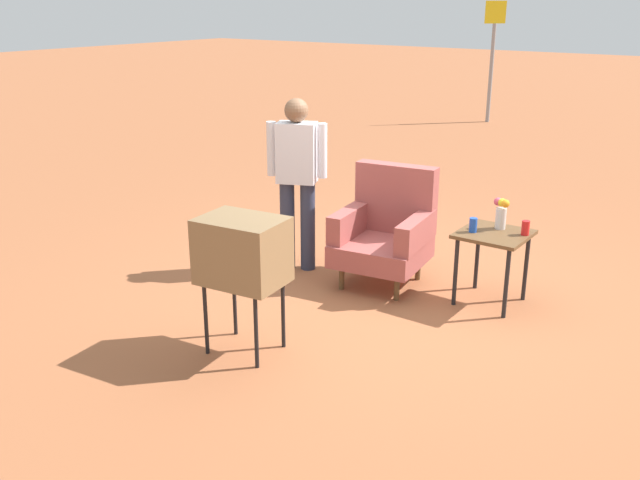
{
  "coord_description": "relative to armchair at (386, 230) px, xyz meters",
  "views": [
    {
      "loc": [
        2.93,
        -5.04,
        2.5
      ],
      "look_at": [
        -0.18,
        -0.69,
        0.65
      ],
      "focal_mm": 39.48,
      "sensor_mm": 36.0,
      "label": 1
    }
  ],
  "objects": [
    {
      "name": "armchair",
      "position": [
        0.0,
        0.0,
        0.0
      ],
      "size": [
        0.87,
        0.88,
        1.06
      ],
      "color": "brown",
      "rests_on": "ground"
    },
    {
      "name": "soda_can_blue",
      "position": [
        0.83,
        0.01,
        0.2
      ],
      "size": [
        0.07,
        0.07,
        0.12
      ],
      "primitive_type": "cylinder",
      "color": "blue",
      "rests_on": "side_table"
    },
    {
      "name": "road_sign",
      "position": [
        -2.74,
        8.94,
        0.88
      ],
      "size": [
        0.33,
        0.33,
        2.44
      ],
      "color": "gray",
      "rests_on": "ground"
    },
    {
      "name": "tv_on_stand",
      "position": [
        -0.15,
        -1.78,
        0.28
      ],
      "size": [
        0.65,
        0.51,
        1.03
      ],
      "color": "black",
      "rests_on": "ground"
    },
    {
      "name": "ground_plane",
      "position": [
        0.11,
        -0.26,
        -0.5
      ],
      "size": [
        60.0,
        60.0,
        0.0
      ],
      "primitive_type": "plane",
      "color": "#A05B38"
    },
    {
      "name": "side_table",
      "position": [
        0.99,
        0.1,
        0.04
      ],
      "size": [
        0.56,
        0.56,
        0.63
      ],
      "color": "black",
      "rests_on": "ground"
    },
    {
      "name": "soda_can_red",
      "position": [
        1.22,
        0.19,
        0.2
      ],
      "size": [
        0.07,
        0.07,
        0.12
      ],
      "primitive_type": "cylinder",
      "color": "red",
      "rests_on": "side_table"
    },
    {
      "name": "person_standing",
      "position": [
        -0.85,
        -0.21,
        0.44
      ],
      "size": [
        0.53,
        0.35,
        1.64
      ],
      "color": "#2D3347",
      "rests_on": "ground"
    },
    {
      "name": "flower_vase",
      "position": [
        0.98,
        0.23,
        0.28
      ],
      "size": [
        0.15,
        0.1,
        0.27
      ],
      "color": "silver",
      "rests_on": "side_table"
    }
  ]
}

